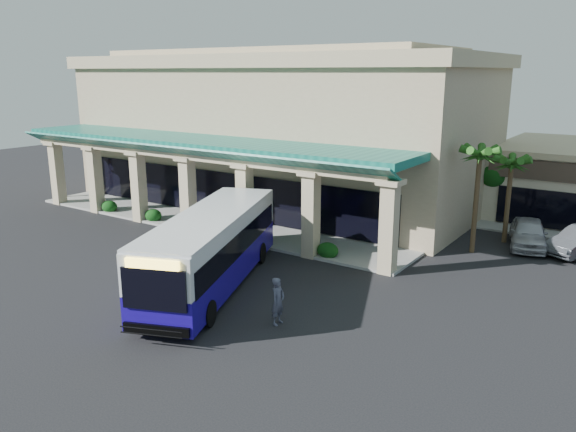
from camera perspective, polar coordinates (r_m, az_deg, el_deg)
The scene contains 10 objects.
ground at distance 27.49m, azimuth -6.18°, elevation -6.45°, with size 110.00×110.00×0.00m, color black.
main_building at distance 43.45m, azimuth -0.73°, elevation 9.04°, with size 30.80×14.80×11.35m, color tan, non-canonical shape.
arcade at distance 36.77m, azimuth -8.98°, elevation 3.43°, with size 30.00×6.20×5.70m, color #106055, non-canonical shape.
palm_0 at distance 32.21m, azimuth 18.61°, elevation 2.10°, with size 2.40×2.40×6.60m, color #1D4B14, non-canonical shape.
palm_1 at distance 34.91m, azimuth 21.50°, elevation 2.09°, with size 2.40×2.40×5.80m, color #1D4B14, non-canonical shape.
palm_2 at distance 47.56m, azimuth -22.18°, elevation 5.32°, with size 2.40×2.40×6.20m, color #1D4B14, non-canonical shape.
broadleaf_tree at distance 40.23m, azimuth 20.32°, elevation 3.00°, with size 2.60×2.60×4.81m, color #0B340C, non-canonical shape.
transit_bus at distance 26.21m, azimuth -7.73°, elevation -3.48°, with size 2.92×12.56×3.51m, color #1C0A95, non-canonical shape.
pedestrian at distance 22.43m, azimuth -1.03°, elevation -8.64°, with size 0.71×0.46×1.94m, color #454759.
car_silver at distance 34.89m, azimuth 23.22°, elevation -1.60°, with size 1.94×4.83×1.64m, color #A9A9B1.
Camera 1 is at (16.80, -19.45, 9.76)m, focal length 35.00 mm.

